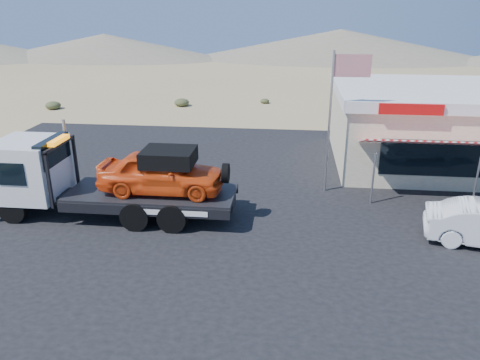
# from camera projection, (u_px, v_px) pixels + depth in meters

# --- Properties ---
(ground) EXTENTS (120.00, 120.00, 0.00)m
(ground) POSITION_uv_depth(u_px,v_px,m) (201.00, 232.00, 16.92)
(ground) COLOR #988356
(ground) RESTS_ON ground
(asphalt_lot) EXTENTS (32.00, 24.00, 0.02)m
(asphalt_lot) POSITION_uv_depth(u_px,v_px,m) (261.00, 201.00, 19.50)
(asphalt_lot) COLOR black
(asphalt_lot) RESTS_ON ground
(tow_truck) EXTENTS (9.07, 2.69, 3.03)m
(tow_truck) POSITION_uv_depth(u_px,v_px,m) (108.00, 176.00, 17.71)
(tow_truck) COLOR black
(tow_truck) RESTS_ON asphalt_lot
(jerky_store) EXTENTS (10.40, 9.97, 3.90)m
(jerky_store) POSITION_uv_depth(u_px,v_px,m) (439.00, 126.00, 23.48)
(jerky_store) COLOR #BDB08F
(jerky_store) RESTS_ON asphalt_lot
(flagpole) EXTENTS (1.55, 0.10, 6.00)m
(flagpole) POSITION_uv_depth(u_px,v_px,m) (336.00, 107.00, 19.27)
(flagpole) COLOR #99999E
(flagpole) RESTS_ON asphalt_lot
(distant_hills) EXTENTS (126.00, 48.00, 4.20)m
(distant_hills) POSITION_uv_depth(u_px,v_px,m) (205.00, 46.00, 68.50)
(distant_hills) COLOR #726B59
(distant_hills) RESTS_ON ground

